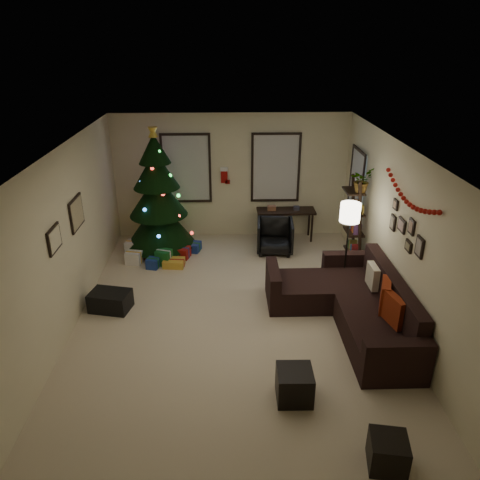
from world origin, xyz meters
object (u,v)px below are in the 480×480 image
object	(u,v)px
christmas_tree	(158,200)
desk	(286,213)
desk_chair	(275,236)
bookshelf	(355,226)
sofa	(352,305)

from	to	relation	value
christmas_tree	desk	bearing A→B (deg)	10.17
desk_chair	bookshelf	xyz separation A→B (m)	(1.42, -0.77, 0.53)
sofa	desk_chair	world-z (taller)	sofa
sofa	bookshelf	xyz separation A→B (m)	(0.46, 1.82, 0.59)
desk_chair	bookshelf	world-z (taller)	bookshelf
desk	desk_chair	world-z (taller)	desk_chair
desk_chair	desk	bearing A→B (deg)	69.77
sofa	desk	size ratio (longest dim) A/B	2.21
christmas_tree	desk_chair	size ratio (longest dim) A/B	3.84
sofa	desk	xyz separation A→B (m)	(-0.66, 3.23, 0.31)
bookshelf	desk_chair	bearing A→B (deg)	151.62
desk	desk_chair	size ratio (longest dim) A/B	1.82
christmas_tree	desk	size ratio (longest dim) A/B	2.11
christmas_tree	desk_chair	xyz separation A→B (m)	(2.37, -0.17, -0.75)
bookshelf	sofa	bearing A→B (deg)	-104.34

